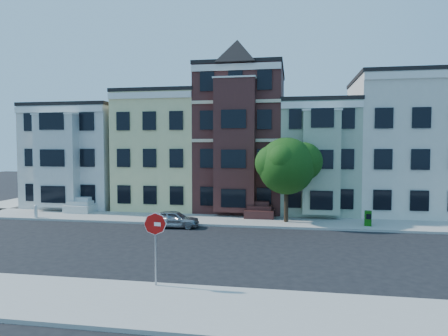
% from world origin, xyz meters
% --- Properties ---
extents(ground, '(120.00, 120.00, 0.00)m').
position_xyz_m(ground, '(0.00, 0.00, 0.00)').
color(ground, black).
extents(far_sidewalk, '(60.00, 4.00, 0.15)m').
position_xyz_m(far_sidewalk, '(0.00, 8.00, 0.07)').
color(far_sidewalk, '#9E9B93').
rests_on(far_sidewalk, ground).
extents(near_sidewalk, '(60.00, 4.00, 0.15)m').
position_xyz_m(near_sidewalk, '(0.00, -8.00, 0.07)').
color(near_sidewalk, '#9E9B93').
rests_on(near_sidewalk, ground).
extents(house_white, '(8.00, 9.00, 9.00)m').
position_xyz_m(house_white, '(-15.00, 14.50, 4.50)').
color(house_white, silver).
rests_on(house_white, ground).
extents(house_yellow, '(7.00, 9.00, 10.00)m').
position_xyz_m(house_yellow, '(-7.00, 14.50, 5.00)').
color(house_yellow, beige).
rests_on(house_yellow, ground).
extents(house_brown, '(7.00, 9.00, 12.00)m').
position_xyz_m(house_brown, '(0.00, 14.50, 6.00)').
color(house_brown, '#431D1B').
rests_on(house_brown, ground).
extents(house_green, '(6.00, 9.00, 9.00)m').
position_xyz_m(house_green, '(6.50, 14.50, 4.50)').
color(house_green, '#96A78C').
rests_on(house_green, ground).
extents(house_cream, '(8.00, 9.00, 11.00)m').
position_xyz_m(house_cream, '(13.50, 14.50, 5.50)').
color(house_cream, silver).
rests_on(house_cream, ground).
extents(street_tree, '(8.12, 8.12, 7.43)m').
position_xyz_m(street_tree, '(3.97, 7.82, 3.87)').
color(street_tree, '#1E5014').
rests_on(street_tree, far_sidewalk).
extents(parked_car, '(3.53, 1.56, 1.18)m').
position_xyz_m(parked_car, '(-3.55, 5.20, 0.59)').
color(parked_car, '#9A9CA2').
rests_on(parked_car, ground).
extents(newspaper_box, '(0.53, 0.49, 1.01)m').
position_xyz_m(newspaper_box, '(9.48, 7.30, 0.66)').
color(newspaper_box, '#10520B').
rests_on(newspaper_box, far_sidewalk).
extents(fire_hydrant, '(0.35, 0.35, 0.78)m').
position_xyz_m(fire_hydrant, '(-14.73, 6.30, 0.54)').
color(fire_hydrant, silver).
rests_on(fire_hydrant, far_sidewalk).
extents(stop_sign, '(0.88, 0.29, 3.19)m').
position_xyz_m(stop_sign, '(-0.78, -6.30, 1.74)').
color(stop_sign, '#A80C09').
rests_on(stop_sign, near_sidewalk).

